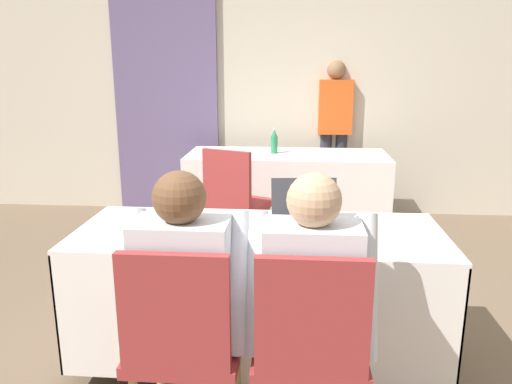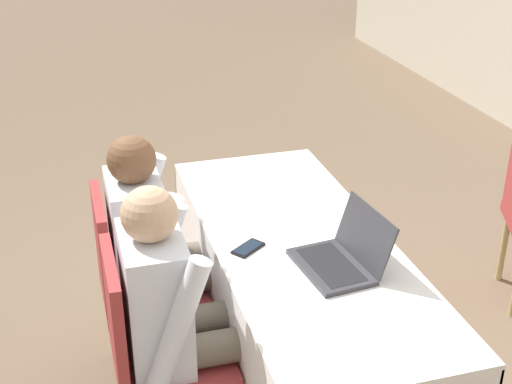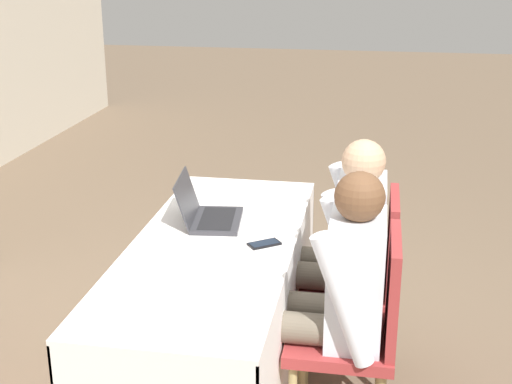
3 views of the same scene
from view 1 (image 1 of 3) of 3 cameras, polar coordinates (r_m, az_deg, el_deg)
The scene contains 16 objects.
ground_plane at distance 2.85m, azimuth 0.33°, elevation -18.79°, with size 24.00×24.00×0.00m, color brown.
wall_back at distance 5.27m, azimuth 2.76°, elevation 12.20°, with size 12.00×0.06×2.70m.
curtain_panel at distance 5.38m, azimuth -10.30°, elevation 11.78°, with size 1.09×0.04×2.65m.
conference_table_near at distance 2.58m, azimuth 0.35°, elevation -8.29°, with size 1.85×0.73×0.75m.
conference_table_far at distance 4.68m, azimuth 3.55°, elevation 2.16°, with size 1.85×0.73×0.75m.
laptop at distance 2.57m, azimuth 5.76°, elevation -3.01°, with size 0.38×0.33×0.23m.
cell_phone at distance 2.30m, azimuth 0.16°, elevation -6.15°, with size 0.14×0.16×0.01m.
paper_beside_laptop at distance 2.55m, azimuth 15.62°, elevation -4.67°, with size 0.32×0.36×0.00m.
paper_centre_table at distance 2.62m, azimuth -6.77°, elevation -3.69°, with size 0.27×0.34×0.00m.
water_bottle at distance 4.65m, azimuth 2.09°, elevation 5.74°, with size 0.06×0.06×0.23m.
chair_near_left at distance 2.04m, azimuth -8.30°, elevation -16.40°, with size 0.44×0.44×0.93m.
chair_near_right at distance 2.00m, azimuth 6.19°, elevation -17.06°, with size 0.44×0.44×0.93m.
chair_far_spare at distance 3.96m, azimuth -2.43°, elevation -0.77°, with size 0.57×0.57×0.93m.
person_checkered_shirt at distance 2.06m, azimuth -7.82°, elevation -11.11°, with size 0.50×0.52×1.19m.
person_white_shirt at distance 2.01m, azimuth 6.24°, elevation -11.64°, with size 0.50×0.52×1.19m.
person_red_shirt at distance 5.29m, azimuth 8.93°, elevation 7.30°, with size 0.35×0.21×1.59m.
Camera 1 is at (0.18, -2.37, 1.57)m, focal length 35.00 mm.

